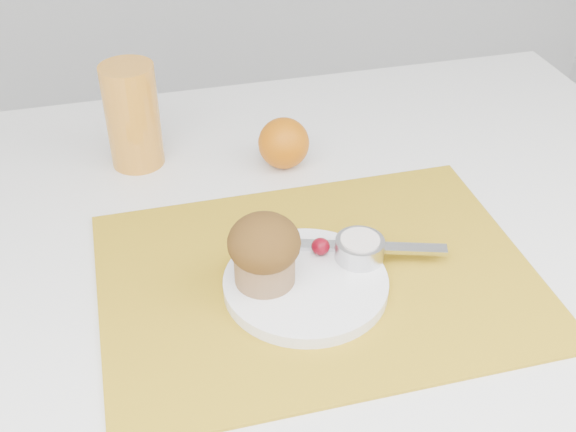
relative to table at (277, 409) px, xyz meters
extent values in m
cube|color=white|center=(0.00, 0.00, 0.00)|extent=(1.20, 0.80, 0.75)
cube|color=#BE921A|center=(0.02, -0.12, 0.38)|extent=(0.50, 0.37, 0.00)
cylinder|color=white|center=(0.00, -0.14, 0.39)|extent=(0.19, 0.19, 0.01)
cylinder|color=#BBBBC0|center=(0.07, -0.12, 0.41)|extent=(0.07, 0.07, 0.02)
cylinder|color=white|center=(0.07, -0.12, 0.42)|extent=(0.05, 0.05, 0.01)
ellipsoid|color=#4F020B|center=(0.03, -0.10, 0.40)|extent=(0.02, 0.02, 0.02)
ellipsoid|color=#5C0207|center=(0.06, -0.11, 0.40)|extent=(0.02, 0.02, 0.02)
cube|color=silver|center=(0.08, -0.10, 0.40)|extent=(0.20, 0.08, 0.01)
sphere|color=#CB6407|center=(0.04, 0.13, 0.41)|extent=(0.07, 0.07, 0.07)
cylinder|color=orange|center=(-0.16, 0.19, 0.45)|extent=(0.08, 0.08, 0.15)
cylinder|color=#987049|center=(-0.04, -0.13, 0.41)|extent=(0.08, 0.08, 0.04)
ellipsoid|color=#341E09|center=(-0.04, -0.13, 0.45)|extent=(0.08, 0.08, 0.06)
camera|label=1|loc=(-0.17, -0.72, 0.93)|focal=45.00mm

